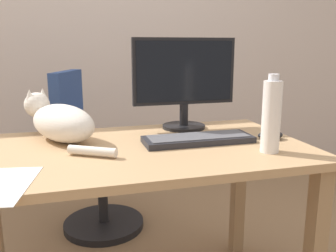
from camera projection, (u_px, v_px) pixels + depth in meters
back_wall at (96, 17)px, 2.74m from camera, size 6.00×0.04×2.60m
desk at (138, 173)px, 1.41m from camera, size 1.31×0.74×0.71m
office_chair at (93, 162)px, 2.16m from camera, size 0.51×0.49×0.95m
monitor at (184, 80)px, 1.66m from camera, size 0.48×0.20×0.42m
keyboard at (198, 139)px, 1.46m from camera, size 0.44×0.15×0.03m
cat at (60, 121)px, 1.47m from camera, size 0.35×0.55×0.20m
computer_mouse at (270, 135)px, 1.50m from camera, size 0.11×0.06×0.04m
water_bottle at (271, 116)px, 1.30m from camera, size 0.07×0.07×0.28m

